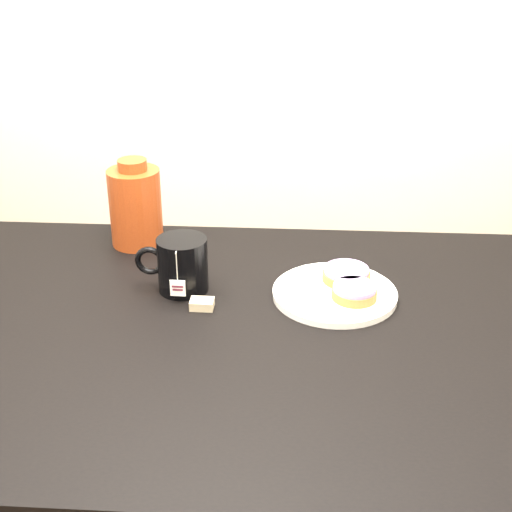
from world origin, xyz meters
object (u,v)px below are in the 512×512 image
table (206,364)px  plate (335,293)px  teabag_pouch (202,304)px  bagel_package (135,206)px  bagel_back (346,274)px  mug (181,264)px  bagel_front (354,292)px

table → plate: (0.24, 0.13, 0.09)m
teabag_pouch → bagel_package: bearing=123.0°
plate → bagel_back: 0.06m
mug → table: bearing=-63.7°
mug → teabag_pouch: size_ratio=3.30×
table → bagel_package: 0.44m
mug → bagel_package: bearing=124.6°
table → bagel_back: 0.34m
mug → teabag_pouch: mug is taller
table → bagel_front: 0.32m
teabag_pouch → bagel_back: bearing=20.9°
table → mug: mug is taller
bagel_back → mug: bearing=-174.0°
bagel_back → bagel_front: same height
plate → bagel_package: bagel_package is taller
bagel_back → teabag_pouch: bagel_back is taller
bagel_front → bagel_package: (-0.48, 0.25, 0.06)m
bagel_front → bagel_package: size_ratio=0.45×
plate → bagel_package: 0.50m
plate → teabag_pouch: (-0.26, -0.06, -0.00)m
bagel_back → bagel_front: 0.07m
mug → bagel_package: (-0.14, 0.21, 0.04)m
mug → bagel_package: 0.25m
bagel_back → bagel_package: bearing=159.1°
mug → teabag_pouch: bearing=-53.9°
plate → teabag_pouch: same height
plate → teabag_pouch: size_ratio=5.44×
bagel_back → teabag_pouch: bearing=-159.1°
bagel_back → mug: mug is taller
bagel_front → teabag_pouch: (-0.29, -0.03, -0.02)m
bagel_front → mug: 0.34m
bagel_back → mug: 0.33m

